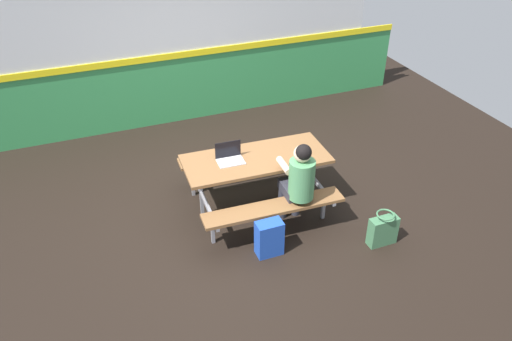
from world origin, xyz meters
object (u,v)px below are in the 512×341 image
Objects in this scene: picnic_table_main at (256,169)px; tote_bag_bright at (383,230)px; laptop_silver at (230,157)px; backpack_dark at (269,238)px; student_nearer at (299,179)px.

tote_bag_bright is (1.11, -1.21, -0.38)m from picnic_table_main.
laptop_silver is 2.00m from tote_bag_bright.
laptop_silver is at bearing 170.94° from picnic_table_main.
picnic_table_main is at bearing 77.79° from backpack_dark.
laptop_silver is (-0.63, 0.62, 0.08)m from student_nearer.
student_nearer is at bearing 141.25° from tote_bag_bright.
laptop_silver is 0.77× the size of tote_bag_bright.
picnic_table_main is at bearing -9.06° from laptop_silver.
laptop_silver is 1.10m from backpack_dark.
picnic_table_main is 4.12× the size of backpack_dark.
tote_bag_bright is at bearing -38.75° from student_nearer.
backpack_dark is at bearing 165.63° from tote_bag_bright.
picnic_table_main reaches higher than backpack_dark.
laptop_silver is 0.75× the size of backpack_dark.
picnic_table_main is 4.21× the size of tote_bag_bright.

